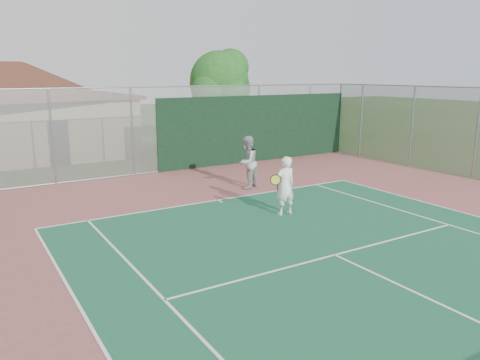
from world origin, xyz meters
name	(u,v)px	position (x,y,z in m)	size (l,w,h in m)	color
back_fence	(203,130)	(2.11, 16.98, 1.67)	(20.08, 0.11, 3.53)	gray
side_fence_right	(412,127)	(10.00, 12.50, 1.75)	(0.08, 9.00, 3.50)	gray
tree	(221,83)	(5.88, 22.13, 3.52)	(3.84, 3.64, 5.36)	#382614
player_white_front	(285,186)	(0.90, 9.50, 0.86)	(1.02, 0.64, 1.71)	white
player_grey_back	(247,163)	(1.70, 12.79, 0.93)	(1.14, 1.06, 1.86)	#9A9D9F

